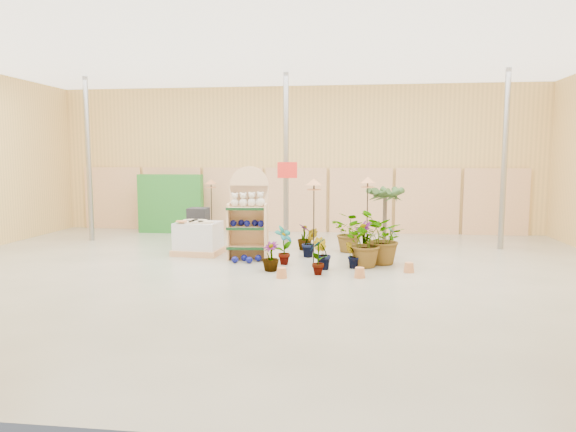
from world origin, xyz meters
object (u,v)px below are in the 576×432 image
Objects in this scene: display_shelf at (249,217)px; pallet_stack at (198,238)px; bird_table_front at (314,185)px; potted_plant_2 at (367,242)px.

pallet_stack is at bearing 159.62° from display_shelf.
display_shelf reaches higher than bird_table_front.
potted_plant_2 is (3.98, -0.94, 0.14)m from pallet_stack.
potted_plant_2 is at bearing -17.87° from display_shelf.
display_shelf is 1.83× the size of pallet_stack.
potted_plant_2 is at bearing -9.24° from pallet_stack.
display_shelf is 1.47m from pallet_stack.
display_shelf is at bearing 159.31° from bird_table_front.
display_shelf is at bearing -10.92° from pallet_stack.
bird_table_front is at bearing -26.16° from display_shelf.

